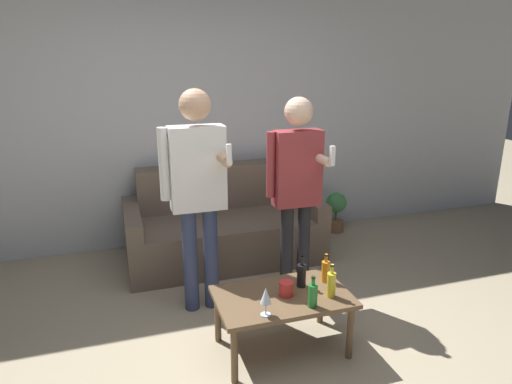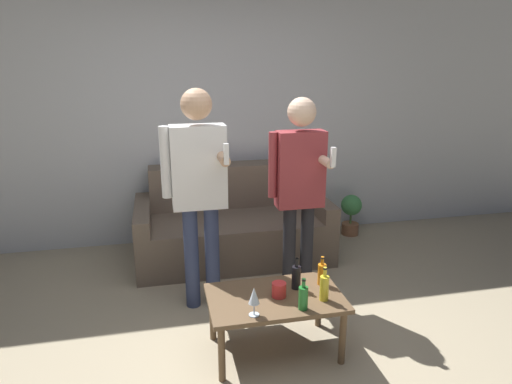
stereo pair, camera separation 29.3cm
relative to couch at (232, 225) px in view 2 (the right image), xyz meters
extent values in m
plane|color=tan|center=(-0.16, -1.80, -0.30)|extent=(16.00, 16.00, 0.00)
cube|color=silver|center=(-0.16, 0.51, 1.05)|extent=(8.00, 0.06, 2.70)
cube|color=#6B5B4C|center=(0.00, -0.19, -0.09)|extent=(1.53, 0.66, 0.42)
cube|color=#6B5B4C|center=(0.00, 0.27, 0.12)|extent=(1.53, 0.26, 0.85)
cube|color=#6B5B4C|center=(-0.84, -0.06, -0.02)|extent=(0.14, 0.92, 0.57)
cube|color=#6B5B4C|center=(0.84, -0.06, -0.02)|extent=(0.14, 0.92, 0.57)
cube|color=brown|center=(0.02, -1.59, 0.09)|extent=(0.87, 0.54, 0.03)
cylinder|color=brown|center=(-0.36, -1.81, -0.11)|extent=(0.04, 0.04, 0.38)
cylinder|color=brown|center=(0.41, -1.81, -0.11)|extent=(0.04, 0.04, 0.38)
cylinder|color=brown|center=(-0.36, -1.37, -0.11)|extent=(0.04, 0.04, 0.38)
cylinder|color=brown|center=(0.41, -1.37, -0.11)|extent=(0.04, 0.04, 0.38)
cylinder|color=orange|center=(0.37, -1.50, 0.18)|extent=(0.06, 0.06, 0.15)
cylinder|color=orange|center=(0.37, -1.50, 0.28)|extent=(0.02, 0.02, 0.06)
cylinder|color=black|center=(0.37, -1.50, 0.30)|extent=(0.02, 0.02, 0.01)
cylinder|color=yellow|center=(0.31, -1.70, 0.19)|extent=(0.06, 0.06, 0.16)
cylinder|color=yellow|center=(0.31, -1.70, 0.30)|extent=(0.02, 0.02, 0.06)
cylinder|color=black|center=(0.31, -1.70, 0.32)|extent=(0.03, 0.03, 0.01)
cylinder|color=black|center=(0.18, -1.52, 0.18)|extent=(0.06, 0.06, 0.16)
cylinder|color=black|center=(0.18, -1.52, 0.29)|extent=(0.02, 0.02, 0.06)
cylinder|color=black|center=(0.18, -1.52, 0.32)|extent=(0.03, 0.03, 0.01)
cylinder|color=#23752D|center=(0.15, -1.78, 0.18)|extent=(0.06, 0.06, 0.15)
cylinder|color=#23752D|center=(0.15, -1.78, 0.28)|extent=(0.02, 0.02, 0.06)
cylinder|color=black|center=(0.15, -1.78, 0.30)|extent=(0.03, 0.03, 0.01)
cylinder|color=silver|center=(-0.16, -1.78, 0.11)|extent=(0.06, 0.06, 0.01)
cylinder|color=silver|center=(-0.16, -1.78, 0.15)|extent=(0.01, 0.01, 0.07)
cone|color=silver|center=(-0.16, -1.78, 0.24)|extent=(0.07, 0.07, 0.10)
cylinder|color=red|center=(0.04, -1.60, 0.15)|extent=(0.09, 0.09, 0.10)
cylinder|color=navy|center=(-0.46, -0.89, 0.10)|extent=(0.11, 0.11, 0.81)
cylinder|color=navy|center=(-0.30, -0.89, 0.10)|extent=(0.11, 0.11, 0.81)
cube|color=white|center=(-0.38, -0.89, 0.81)|extent=(0.40, 0.17, 0.61)
sphere|color=tan|center=(-0.38, -0.89, 1.26)|extent=(0.22, 0.22, 0.22)
cylinder|color=white|center=(-0.61, -0.89, 0.86)|extent=(0.07, 0.07, 0.52)
cylinder|color=tan|center=(-0.22, -1.03, 0.91)|extent=(0.07, 0.27, 0.07)
cube|color=white|center=(-0.22, -1.19, 0.97)|extent=(0.03, 0.03, 0.14)
cylinder|color=#232328|center=(0.31, -0.93, 0.09)|extent=(0.10, 0.10, 0.78)
cylinder|color=#232328|center=(0.45, -0.93, 0.09)|extent=(0.10, 0.10, 0.78)
cube|color=#933338|center=(0.38, -0.93, 0.77)|extent=(0.36, 0.16, 0.58)
sphere|color=beige|center=(0.38, -0.93, 1.20)|extent=(0.21, 0.21, 0.21)
cylinder|color=#933338|center=(0.17, -0.93, 0.81)|extent=(0.07, 0.07, 0.49)
cylinder|color=beige|center=(0.52, -1.05, 0.85)|extent=(0.07, 0.25, 0.07)
cube|color=white|center=(0.52, -1.21, 0.91)|extent=(0.03, 0.03, 0.14)
cylinder|color=#936042|center=(1.35, 0.23, -0.24)|extent=(0.18, 0.18, 0.12)
cylinder|color=#476B38|center=(1.35, 0.23, -0.11)|extent=(0.02, 0.02, 0.13)
sphere|color=#428E4C|center=(1.35, 0.23, 0.03)|extent=(0.22, 0.22, 0.22)
camera|label=1|loc=(-0.94, -4.04, 1.60)|focal=32.00mm
camera|label=2|loc=(-0.66, -4.12, 1.60)|focal=32.00mm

